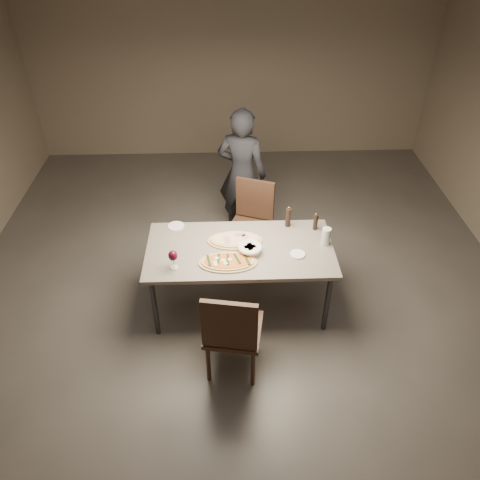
{
  "coord_description": "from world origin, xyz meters",
  "views": [
    {
      "loc": [
        -0.12,
        -3.51,
        3.54
      ],
      "look_at": [
        0.0,
        0.0,
        0.85
      ],
      "focal_mm": 35.0,
      "sensor_mm": 36.0,
      "label": 1
    }
  ],
  "objects_px": {
    "diner": "(242,174)",
    "zucchini_pizza": "(228,262)",
    "bread_basket": "(250,249)",
    "carafe": "(326,236)",
    "dining_table": "(240,253)",
    "pepper_mill_left": "(288,217)",
    "chair_far": "(252,218)",
    "chair_near": "(232,330)",
    "ham_pizza": "(235,240)"
  },
  "relations": [
    {
      "from": "bread_basket",
      "to": "zucchini_pizza",
      "type": "bearing_deg",
      "value": -145.49
    },
    {
      "from": "dining_table",
      "to": "chair_near",
      "type": "relative_size",
      "value": 1.79
    },
    {
      "from": "ham_pizza",
      "to": "chair_far",
      "type": "height_order",
      "value": "chair_far"
    },
    {
      "from": "carafe",
      "to": "chair_near",
      "type": "relative_size",
      "value": 0.18
    },
    {
      "from": "chair_far",
      "to": "diner",
      "type": "height_order",
      "value": "diner"
    },
    {
      "from": "dining_table",
      "to": "chair_far",
      "type": "relative_size",
      "value": 1.86
    },
    {
      "from": "dining_table",
      "to": "diner",
      "type": "distance_m",
      "value": 1.34
    },
    {
      "from": "pepper_mill_left",
      "to": "chair_near",
      "type": "xyz_separation_m",
      "value": [
        -0.6,
        -1.22,
        -0.3
      ]
    },
    {
      "from": "zucchini_pizza",
      "to": "pepper_mill_left",
      "type": "height_order",
      "value": "pepper_mill_left"
    },
    {
      "from": "bread_basket",
      "to": "diner",
      "type": "relative_size",
      "value": 0.14
    },
    {
      "from": "zucchini_pizza",
      "to": "bread_basket",
      "type": "xyz_separation_m",
      "value": [
        0.21,
        0.15,
        0.03
      ]
    },
    {
      "from": "dining_table",
      "to": "diner",
      "type": "xyz_separation_m",
      "value": [
        0.07,
        1.33,
        0.12
      ]
    },
    {
      "from": "chair_near",
      "to": "chair_far",
      "type": "relative_size",
      "value": 1.04
    },
    {
      "from": "ham_pizza",
      "to": "carafe",
      "type": "xyz_separation_m",
      "value": [
        0.88,
        -0.07,
        0.07
      ]
    },
    {
      "from": "zucchini_pizza",
      "to": "ham_pizza",
      "type": "height_order",
      "value": "zucchini_pizza"
    },
    {
      "from": "zucchini_pizza",
      "to": "carafe",
      "type": "relative_size",
      "value": 3.05
    },
    {
      "from": "dining_table",
      "to": "carafe",
      "type": "bearing_deg",
      "value": 2.94
    },
    {
      "from": "diner",
      "to": "chair_far",
      "type": "bearing_deg",
      "value": 118.92
    },
    {
      "from": "zucchini_pizza",
      "to": "chair_near",
      "type": "height_order",
      "value": "chair_near"
    },
    {
      "from": "zucchini_pizza",
      "to": "dining_table",
      "type": "bearing_deg",
      "value": 73.38
    },
    {
      "from": "pepper_mill_left",
      "to": "chair_far",
      "type": "distance_m",
      "value": 0.65
    },
    {
      "from": "dining_table",
      "to": "ham_pizza",
      "type": "relative_size",
      "value": 3.33
    },
    {
      "from": "bread_basket",
      "to": "carafe",
      "type": "distance_m",
      "value": 0.75
    },
    {
      "from": "carafe",
      "to": "ham_pizza",
      "type": "bearing_deg",
      "value": 175.42
    },
    {
      "from": "chair_far",
      "to": "diner",
      "type": "bearing_deg",
      "value": -60.15
    },
    {
      "from": "dining_table",
      "to": "chair_near",
      "type": "bearing_deg",
      "value": -96.5
    },
    {
      "from": "ham_pizza",
      "to": "bread_basket",
      "type": "distance_m",
      "value": 0.23
    },
    {
      "from": "dining_table",
      "to": "pepper_mill_left",
      "type": "bearing_deg",
      "value": 35.23
    },
    {
      "from": "pepper_mill_left",
      "to": "diner",
      "type": "distance_m",
      "value": 1.07
    },
    {
      "from": "pepper_mill_left",
      "to": "chair_near",
      "type": "relative_size",
      "value": 0.23
    },
    {
      "from": "bread_basket",
      "to": "carafe",
      "type": "height_order",
      "value": "carafe"
    },
    {
      "from": "zucchini_pizza",
      "to": "chair_near",
      "type": "bearing_deg",
      "value": -75.51
    },
    {
      "from": "pepper_mill_left",
      "to": "chair_near",
      "type": "bearing_deg",
      "value": -116.14
    },
    {
      "from": "chair_near",
      "to": "diner",
      "type": "height_order",
      "value": "diner"
    },
    {
      "from": "ham_pizza",
      "to": "pepper_mill_left",
      "type": "distance_m",
      "value": 0.6
    },
    {
      "from": "chair_near",
      "to": "diner",
      "type": "bearing_deg",
      "value": 95.3
    },
    {
      "from": "ham_pizza",
      "to": "chair_near",
      "type": "xyz_separation_m",
      "value": [
        -0.05,
        -0.98,
        -0.2
      ]
    },
    {
      "from": "zucchini_pizza",
      "to": "bread_basket",
      "type": "height_order",
      "value": "bread_basket"
    },
    {
      "from": "ham_pizza",
      "to": "chair_far",
      "type": "xyz_separation_m",
      "value": [
        0.21,
        0.69,
        -0.22
      ]
    },
    {
      "from": "ham_pizza",
      "to": "chair_near",
      "type": "height_order",
      "value": "chair_near"
    },
    {
      "from": "diner",
      "to": "zucchini_pizza",
      "type": "bearing_deg",
      "value": 101.91
    },
    {
      "from": "carafe",
      "to": "diner",
      "type": "xyz_separation_m",
      "value": [
        -0.76,
        1.29,
        -0.03
      ]
    },
    {
      "from": "carafe",
      "to": "diner",
      "type": "distance_m",
      "value": 1.5
    },
    {
      "from": "chair_near",
      "to": "pepper_mill_left",
      "type": "bearing_deg",
      "value": 73.53
    },
    {
      "from": "bread_basket",
      "to": "chair_near",
      "type": "xyz_separation_m",
      "value": [
        -0.19,
        -0.8,
        -0.24
      ]
    },
    {
      "from": "dining_table",
      "to": "pepper_mill_left",
      "type": "relative_size",
      "value": 7.73
    },
    {
      "from": "dining_table",
      "to": "carafe",
      "type": "distance_m",
      "value": 0.84
    },
    {
      "from": "bread_basket",
      "to": "dining_table",
      "type": "bearing_deg",
      "value": 142.19
    },
    {
      "from": "zucchini_pizza",
      "to": "ham_pizza",
      "type": "distance_m",
      "value": 0.34
    },
    {
      "from": "dining_table",
      "to": "zucchini_pizza",
      "type": "distance_m",
      "value": 0.26
    }
  ]
}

